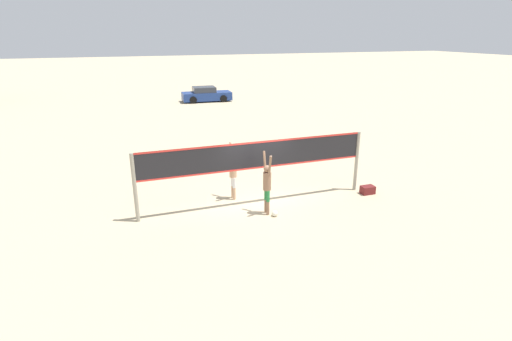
# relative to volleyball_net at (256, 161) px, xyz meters

# --- Properties ---
(ground_plane) EXTENTS (200.00, 200.00, 0.00)m
(ground_plane) POSITION_rel_volleyball_net_xyz_m (0.00, 0.00, -1.70)
(ground_plane) COLOR #C6B28C
(volleyball_net) EXTENTS (8.63, 0.13, 2.41)m
(volleyball_net) POSITION_rel_volleyball_net_xyz_m (0.00, 0.00, 0.00)
(volleyball_net) COLOR gray
(volleyball_net) RESTS_ON ground_plane
(player_spiker) EXTENTS (0.28, 0.72, 2.22)m
(player_spiker) POSITION_rel_volleyball_net_xyz_m (0.08, -0.91, -0.52)
(player_spiker) COLOR #8C664C
(player_spiker) RESTS_ON ground_plane
(player_blocker) EXTENTS (0.28, 0.71, 2.18)m
(player_blocker) POSITION_rel_volleyball_net_xyz_m (-0.64, 0.78, -0.54)
(player_blocker) COLOR tan
(player_blocker) RESTS_ON ground_plane
(volleyball) EXTENTS (0.21, 0.21, 0.21)m
(volleyball) POSITION_rel_volleyball_net_xyz_m (0.26, -1.21, -1.59)
(volleyball) COLOR silver
(volleyball) RESTS_ON ground_plane
(gear_bag) EXTENTS (0.53, 0.36, 0.32)m
(gear_bag) POSITION_rel_volleyball_net_xyz_m (4.51, -0.54, -1.54)
(gear_bag) COLOR maroon
(gear_bag) RESTS_ON ground_plane
(parked_car_near) EXTENTS (4.54, 2.11, 1.34)m
(parked_car_near) POSITION_rel_volleyball_net_xyz_m (3.54, 23.47, -1.09)
(parked_car_near) COLOR navy
(parked_car_near) RESTS_ON ground_plane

